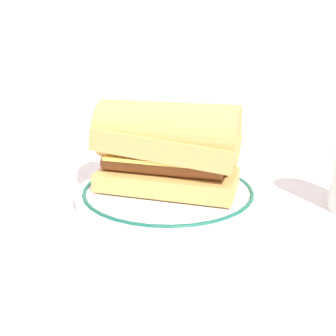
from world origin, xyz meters
name	(u,v)px	position (x,y,z in m)	size (l,w,h in m)	color
ground_plane	(161,202)	(0.00, 0.00, 0.00)	(1.50, 1.50, 0.00)	beige
wall_back	(157,5)	(0.00, 0.39, 0.30)	(1.50, 0.02, 0.60)	silver
plate	(168,192)	(0.01, 0.02, 0.01)	(0.27, 0.27, 0.01)	white
sausage_sandwich	(168,146)	(0.01, 0.02, 0.08)	(0.22, 0.16, 0.13)	tan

